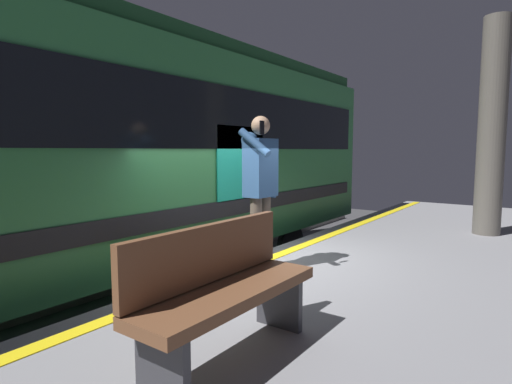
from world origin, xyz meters
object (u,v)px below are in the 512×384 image
(station_column, at_px, (492,128))
(handbag, at_px, (229,264))
(train_carriage, at_px, (36,146))
(bench, at_px, (223,286))
(passenger, at_px, (260,180))

(station_column, bearing_deg, handbag, -23.96)
(train_carriage, relative_size, bench, 8.84)
(passenger, bearing_deg, station_column, 153.51)
(passenger, bearing_deg, bench, 28.47)
(handbag, bearing_deg, passenger, 176.40)
(handbag, distance_m, bench, 1.71)
(train_carriage, distance_m, bench, 3.76)
(train_carriage, bearing_deg, passenger, 116.89)
(station_column, bearing_deg, passenger, -26.49)
(train_carriage, relative_size, station_column, 3.77)
(train_carriage, height_order, handbag, train_carriage)
(passenger, height_order, station_column, station_column)
(station_column, relative_size, bench, 2.35)
(train_carriage, height_order, bench, train_carriage)
(station_column, height_order, bench, station_column)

